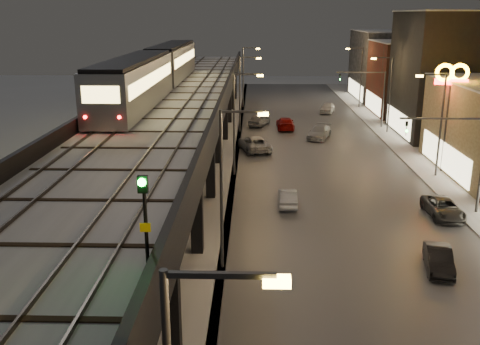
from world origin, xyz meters
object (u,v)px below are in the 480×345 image
object	(u,v)px
car_near_white	(288,198)
subway_train	(157,70)
rail_signal	(144,202)
car_onc_dark	(443,209)
car_mid_silver	(254,144)
car_onc_red	(327,108)
car_mid_dark	(285,124)
car_onc_white	(319,133)
car_onc_silver	(439,260)
car_far_white	(259,120)

from	to	relation	value
car_near_white	subway_train	bearing A→B (deg)	-49.48
rail_signal	car_onc_dark	bearing A→B (deg)	52.23
car_mid_silver	car_onc_red	size ratio (longest dim) A/B	1.27
car_mid_silver	car_onc_dark	xyz separation A→B (m)	(13.29, -18.53, -0.13)
car_near_white	car_mid_dark	bearing A→B (deg)	-91.33
car_onc_dark	car_onc_white	bearing A→B (deg)	102.86
subway_train	car_mid_dark	world-z (taller)	subway_train
car_onc_white	car_mid_silver	bearing A→B (deg)	-121.98
car_onc_red	car_onc_silver	bearing A→B (deg)	-74.68
car_mid_dark	car_onc_white	size ratio (longest dim) A/B	1.01
car_onc_red	car_mid_silver	bearing A→B (deg)	-99.46
subway_train	car_onc_silver	distance (m)	32.92
car_onc_white	car_onc_silver	bearing A→B (deg)	-65.51
car_onc_silver	car_onc_white	xyz separation A→B (m)	(-2.85, 32.69, 0.09)
car_onc_dark	car_onc_red	bearing A→B (deg)	93.28
car_mid_dark	car_onc_silver	xyz separation A→B (m)	(6.48, -37.68, -0.10)
car_near_white	car_onc_white	bearing A→B (deg)	-100.97
car_onc_white	car_near_white	bearing A→B (deg)	-82.84
car_onc_dark	car_onc_white	size ratio (longest dim) A/B	0.91
car_mid_silver	car_onc_dark	distance (m)	22.81
car_onc_dark	car_onc_white	distance (m)	25.14
car_onc_silver	car_onc_dark	bearing A→B (deg)	80.78
car_mid_silver	car_onc_white	distance (m)	9.49
car_mid_silver	car_onc_red	distance (m)	24.80
rail_signal	car_onc_silver	world-z (taller)	rail_signal
rail_signal	car_near_white	bearing A→B (deg)	76.27
rail_signal	car_onc_red	size ratio (longest dim) A/B	0.64
rail_signal	car_onc_dark	xyz separation A→B (m)	(16.45, 21.24, -7.95)
car_onc_silver	car_onc_dark	world-z (taller)	car_onc_silver
car_onc_silver	rail_signal	bearing A→B (deg)	-125.15
car_far_white	car_onc_silver	size ratio (longest dim) A/B	1.16
subway_train	car_onc_silver	xyz separation A→B (m)	(19.84, -25.05, -7.90)
car_far_white	car_onc_silver	xyz separation A→B (m)	(9.67, -39.70, -0.13)
rail_signal	car_mid_silver	world-z (taller)	rail_signal
subway_train	car_near_white	xyz separation A→B (m)	(12.07, -14.83, -7.91)
car_mid_dark	car_onc_white	distance (m)	6.16
car_mid_dark	rail_signal	bearing A→B (deg)	81.28
car_mid_dark	car_far_white	distance (m)	3.78
car_mid_silver	car_mid_dark	xyz separation A→B (m)	(3.81, 10.90, -0.04)
subway_train	car_onc_white	world-z (taller)	subway_train
car_near_white	car_onc_red	world-z (taller)	car_onc_red
car_onc_white	rail_signal	bearing A→B (deg)	-83.55
rail_signal	car_mid_dark	distance (m)	51.74
rail_signal	car_far_white	bearing A→B (deg)	85.90
car_near_white	car_mid_dark	xyz separation A→B (m)	(1.29, 27.45, 0.11)
subway_train	car_onc_red	distance (m)	32.38
car_mid_silver	car_onc_red	bearing A→B (deg)	-130.56
car_onc_red	car_mid_dark	bearing A→B (deg)	-104.44
rail_signal	car_mid_dark	size ratio (longest dim) A/B	0.55
car_near_white	car_onc_dark	distance (m)	10.96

